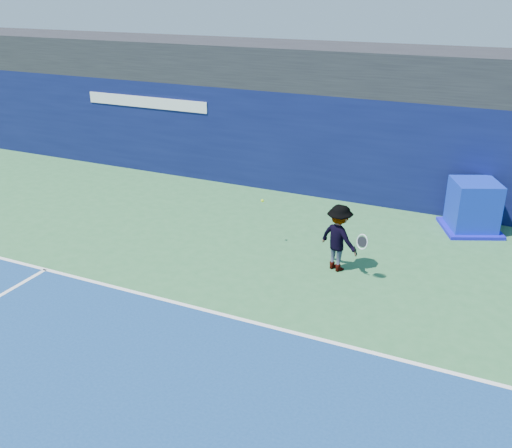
# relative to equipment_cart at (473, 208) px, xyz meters

# --- Properties ---
(ground) EXTENTS (80.00, 80.00, 0.00)m
(ground) POSITION_rel_equipment_cart_xyz_m (-3.31, -9.33, -0.60)
(ground) COLOR #2F6A3A
(ground) RESTS_ON ground
(baseline) EXTENTS (24.00, 0.10, 0.01)m
(baseline) POSITION_rel_equipment_cart_xyz_m (-3.31, -6.33, -0.59)
(baseline) COLOR white
(baseline) RESTS_ON ground
(stadium_band) EXTENTS (36.00, 3.00, 1.20)m
(stadium_band) POSITION_rel_equipment_cart_xyz_m (-3.31, 2.17, 3.00)
(stadium_band) COLOR black
(stadium_band) RESTS_ON back_wall_assembly
(back_wall_assembly) EXTENTS (36.00, 1.03, 3.00)m
(back_wall_assembly) POSITION_rel_equipment_cart_xyz_m (-3.31, 1.16, 0.90)
(back_wall_assembly) COLOR #0B103C
(back_wall_assembly) RESTS_ON ground
(equipment_cart) EXTENTS (1.80, 1.80, 1.31)m
(equipment_cart) POSITION_rel_equipment_cart_xyz_m (0.00, 0.00, 0.00)
(equipment_cart) COLOR #0C22AD
(equipment_cart) RESTS_ON ground
(tennis_player) EXTENTS (1.29, 0.92, 1.52)m
(tennis_player) POSITION_rel_equipment_cart_xyz_m (-2.45, -3.56, 0.16)
(tennis_player) COLOR white
(tennis_player) RESTS_ON ground
(tennis_ball) EXTENTS (0.07, 0.07, 0.07)m
(tennis_ball) POSITION_rel_equipment_cart_xyz_m (-4.49, -3.08, 0.54)
(tennis_ball) COLOR #B2E319
(tennis_ball) RESTS_ON ground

